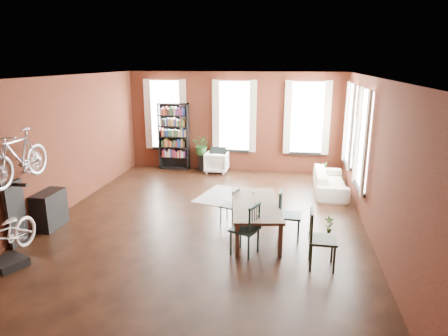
% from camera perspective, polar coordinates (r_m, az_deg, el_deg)
% --- Properties ---
extents(room, '(9.00, 9.04, 3.22)m').
position_cam_1_polar(room, '(9.14, -0.38, 6.32)').
color(room, black).
rests_on(room, ground).
extents(dining_table, '(1.26, 2.20, 0.71)m').
position_cam_1_polar(dining_table, '(8.34, 4.48, -7.33)').
color(dining_table, '#49392B').
rests_on(dining_table, ground).
extents(dining_chair_a, '(0.61, 0.61, 1.01)m').
position_cam_1_polar(dining_chair_a, '(7.51, 2.97, -8.67)').
color(dining_chair_a, '#193937').
rests_on(dining_chair_a, ground).
extents(dining_chair_b, '(0.46, 0.46, 0.79)m').
position_cam_1_polar(dining_chair_b, '(8.96, 0.81, -5.39)').
color(dining_chair_b, '#202E1B').
rests_on(dining_chair_b, ground).
extents(dining_chair_c, '(0.48, 0.48, 1.04)m').
position_cam_1_polar(dining_chair_c, '(7.25, 13.91, -9.90)').
color(dining_chair_c, black).
rests_on(dining_chair_c, ground).
extents(dining_chair_d, '(0.48, 0.48, 1.00)m').
position_cam_1_polar(dining_chair_d, '(8.24, 9.37, -6.67)').
color(dining_chair_d, '#1B3D3A').
rests_on(dining_chair_d, ground).
extents(bookshelf, '(1.00, 0.32, 2.20)m').
position_cam_1_polar(bookshelf, '(13.37, -7.16, 4.50)').
color(bookshelf, black).
rests_on(bookshelf, ground).
extents(white_armchair, '(0.72, 0.68, 0.73)m').
position_cam_1_polar(white_armchair, '(12.98, -1.04, 0.99)').
color(white_armchair, white).
rests_on(white_armchair, ground).
extents(cream_sofa, '(0.61, 2.08, 0.81)m').
position_cam_1_polar(cream_sofa, '(11.37, 14.96, -1.37)').
color(cream_sofa, beige).
rests_on(cream_sofa, ground).
extents(striped_rug, '(1.36, 1.79, 0.01)m').
position_cam_1_polar(striped_rug, '(10.81, -0.50, -3.94)').
color(striped_rug, black).
rests_on(striped_rug, ground).
extents(bike_trainer, '(0.67, 0.67, 0.15)m').
position_cam_1_polar(bike_trainer, '(8.18, -28.40, -11.86)').
color(bike_trainer, black).
rests_on(bike_trainer, ground).
extents(bike_wall_rack, '(0.16, 0.60, 1.30)m').
position_cam_1_polar(bike_wall_rack, '(8.80, -27.64, -5.80)').
color(bike_wall_rack, black).
rests_on(bike_wall_rack, ground).
extents(console_table, '(0.40, 0.80, 0.80)m').
position_cam_1_polar(console_table, '(9.50, -23.65, -5.47)').
color(console_table, black).
rests_on(console_table, ground).
extents(plant_stand, '(0.34, 0.34, 0.53)m').
position_cam_1_polar(plant_stand, '(13.21, -3.02, 0.76)').
color(plant_stand, black).
rests_on(plant_stand, ground).
extents(plant_by_sofa, '(0.52, 0.68, 0.27)m').
position_cam_1_polar(plant_by_sofa, '(12.43, 13.73, -1.21)').
color(plant_by_sofa, '#2C5B24').
rests_on(plant_by_sofa, ground).
extents(plant_small, '(0.30, 0.41, 0.13)m').
position_cam_1_polar(plant_small, '(8.83, 14.73, -8.52)').
color(plant_small, '#325F26').
rests_on(plant_small, ground).
extents(bicycle_floor, '(0.61, 0.91, 1.72)m').
position_cam_1_polar(bicycle_floor, '(7.81, -29.41, -5.79)').
color(bicycle_floor, beige).
rests_on(bicycle_floor, bike_trainer).
extents(bicycle_hung, '(0.47, 1.00, 1.66)m').
position_cam_1_polar(bicycle_hung, '(8.28, -27.49, 3.67)').
color(bicycle_hung, '#A5A8AD').
rests_on(bicycle_hung, bike_wall_rack).
extents(plant_on_stand, '(0.78, 0.82, 0.52)m').
position_cam_1_polar(plant_on_stand, '(13.07, -3.15, 2.97)').
color(plant_on_stand, '#255522').
rests_on(plant_on_stand, plant_stand).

